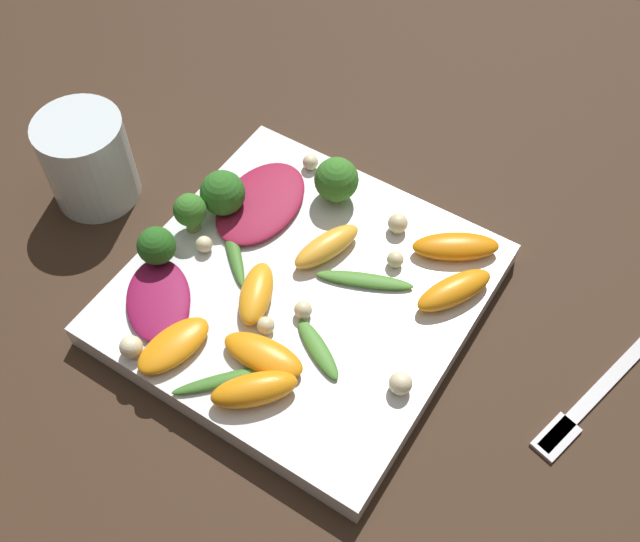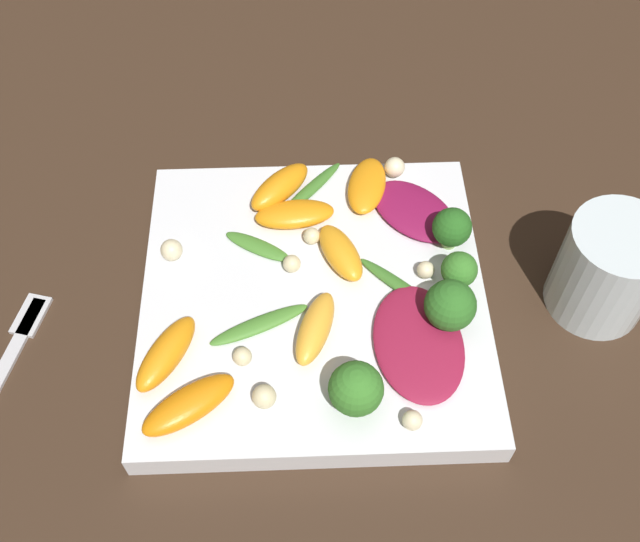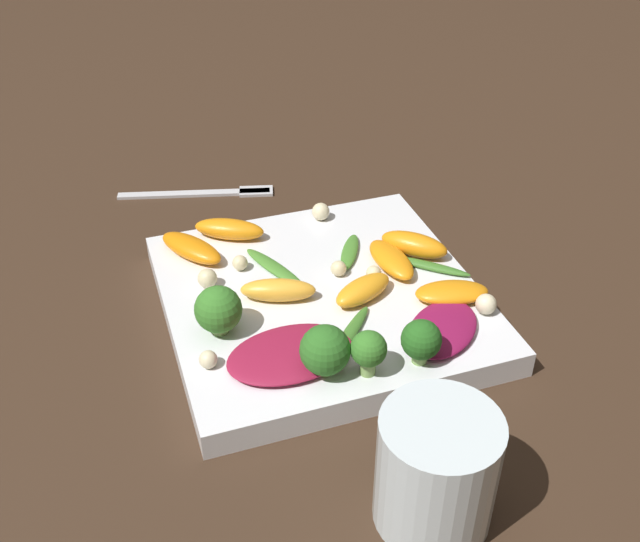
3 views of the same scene
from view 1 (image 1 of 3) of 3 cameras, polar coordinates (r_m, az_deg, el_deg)
The scene contains 29 objects.
ground_plane at distance 0.65m, azimuth -1.39°, elevation -2.32°, with size 2.40×2.40×0.00m, color #382619.
plate at distance 0.64m, azimuth -1.41°, elevation -1.72°, with size 0.28×0.28×0.02m.
drinking_glass at distance 0.72m, azimuth -17.38°, elevation 7.95°, with size 0.08×0.08×0.09m.
fork at distance 0.64m, azimuth 20.24°, elevation -8.79°, with size 0.06×0.17×0.01m.
radicchio_leaf_0 at distance 0.63m, azimuth -12.22°, elevation -2.13°, with size 0.09×0.10×0.01m.
radicchio_leaf_1 at distance 0.68m, azimuth -4.54°, elevation 5.22°, with size 0.08×0.11×0.01m.
orange_segment_0 at distance 0.64m, azimuth 0.41°, elevation 1.96°, with size 0.04×0.07×0.02m.
orange_segment_1 at distance 0.60m, azimuth -11.09°, elevation -5.59°, with size 0.05×0.07×0.02m.
orange_segment_2 at distance 0.62m, azimuth 10.19°, elevation -1.45°, with size 0.06×0.07×0.02m.
orange_segment_3 at distance 0.57m, azimuth -5.03°, elevation -8.99°, with size 0.06×0.07×0.02m.
orange_segment_4 at distance 0.61m, azimuth -4.88°, elevation -1.71°, with size 0.05×0.07×0.02m.
orange_segment_5 at distance 0.65m, azimuth 10.29°, elevation 1.86°, with size 0.08×0.06×0.02m.
orange_segment_6 at distance 0.59m, azimuth -4.35°, elevation -6.39°, with size 0.07×0.04×0.02m.
broccoli_floret_0 at distance 0.66m, azimuth -9.73°, elevation 4.68°, with size 0.03×0.03×0.04m.
broccoli_floret_1 at distance 0.67m, azimuth 1.26°, elevation 6.94°, with size 0.04×0.04×0.04m.
broccoli_floret_2 at distance 0.64m, azimuth -12.35°, elevation 1.84°, with size 0.03×0.03×0.04m.
broccoli_floret_3 at distance 0.66m, azimuth -7.43°, elevation 5.89°, with size 0.04×0.04×0.04m.
arugula_sprig_0 at distance 0.58m, azimuth -7.07°, elevation -8.32°, with size 0.06×0.07×0.01m.
arugula_sprig_1 at distance 0.59m, azimuth -0.16°, elevation -5.94°, with size 0.06×0.04×0.01m.
arugula_sprig_2 at distance 0.63m, azimuth 3.44°, elevation -0.70°, with size 0.08×0.05×0.01m.
arugula_sprig_3 at distance 0.65m, azimuth -6.54°, elevation 1.95°, with size 0.07×0.07×0.01m.
macadamia_nut_0 at distance 0.64m, azimuth 5.76°, elevation 0.89°, with size 0.01×0.01×0.01m.
macadamia_nut_1 at distance 0.65m, azimuth -8.83°, elevation 2.03°, with size 0.01×0.01×0.01m.
macadamia_nut_2 at distance 0.60m, azimuth -14.19°, elevation -5.64°, with size 0.02×0.02×0.02m.
macadamia_nut_3 at distance 0.61m, azimuth -1.30°, elevation -2.97°, with size 0.01×0.01×0.01m.
macadamia_nut_4 at distance 0.71m, azimuth -0.74°, elevation 8.30°, with size 0.01×0.01×0.01m.
macadamia_nut_5 at distance 0.66m, azimuth 5.95°, elevation 3.64°, with size 0.02×0.02×0.02m.
macadamia_nut_6 at distance 0.57m, azimuth 6.16°, elevation -8.51°, with size 0.02×0.02×0.02m.
macadamia_nut_7 at distance 0.60m, azimuth -4.48°, elevation -3.97°, with size 0.01×0.01×0.01m.
Camera 1 is at (0.20, -0.29, 0.54)m, focal length 42.00 mm.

